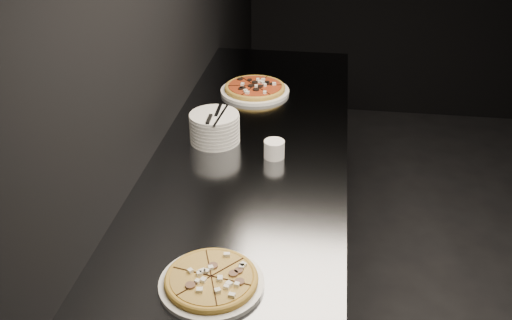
# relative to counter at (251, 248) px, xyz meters

# --- Properties ---
(wall_left) EXTENTS (0.02, 5.00, 2.80)m
(wall_left) POSITION_rel_counter_xyz_m (-0.37, 0.00, 0.94)
(wall_left) COLOR black
(wall_left) RESTS_ON floor
(counter) EXTENTS (0.74, 2.44, 0.92)m
(counter) POSITION_rel_counter_xyz_m (0.00, 0.00, 0.00)
(counter) COLOR #5C5E63
(counter) RESTS_ON floor
(pizza_mushroom) EXTENTS (0.30, 0.30, 0.03)m
(pizza_mushroom) POSITION_rel_counter_xyz_m (0.00, -0.74, 0.48)
(pizza_mushroom) COLOR white
(pizza_mushroom) RESTS_ON counter
(pizza_tomato) EXTENTS (0.34, 0.34, 0.04)m
(pizza_tomato) POSITION_rel_counter_xyz_m (-0.07, 0.60, 0.48)
(pizza_tomato) COLOR white
(pizza_tomato) RESTS_ON counter
(plate_stack) EXTENTS (0.20, 0.20, 0.12)m
(plate_stack) POSITION_rel_counter_xyz_m (-0.16, 0.09, 0.52)
(plate_stack) COLOR white
(plate_stack) RESTS_ON counter
(cutlery) EXTENTS (0.08, 0.21, 0.01)m
(cutlery) POSITION_rel_counter_xyz_m (-0.15, 0.08, 0.58)
(cutlery) COLOR silver
(cutlery) RESTS_ON plate_stack
(ramekin) EXTENTS (0.08, 0.08, 0.07)m
(ramekin) POSITION_rel_counter_xyz_m (0.09, -0.01, 0.50)
(ramekin) COLOR white
(ramekin) RESTS_ON counter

